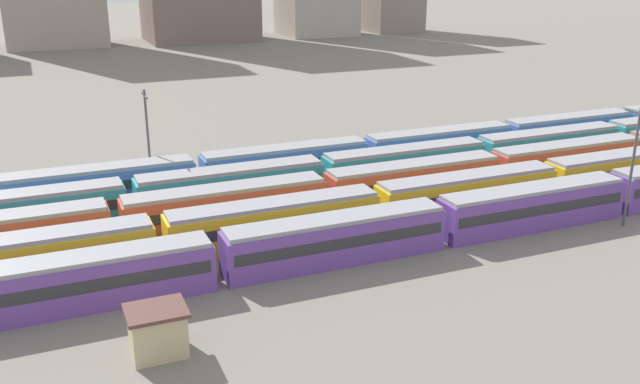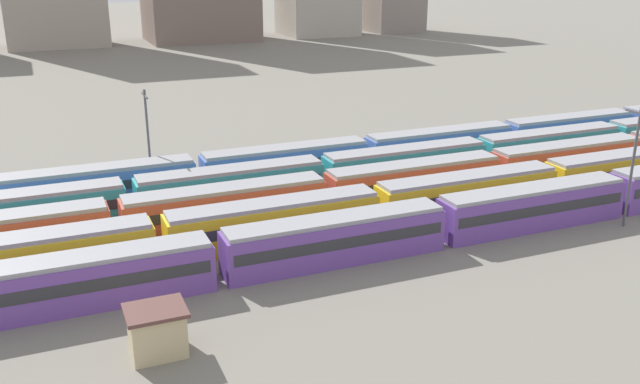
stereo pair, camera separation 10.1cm
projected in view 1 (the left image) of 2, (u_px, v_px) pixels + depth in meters
The scene contains 9 objects.
ground_plane at pixel (154, 237), 59.07m from camera, with size 600.00×600.00×0.00m, color slate.
train_track_0 at pixel (440, 222), 57.33m from camera, with size 74.70×3.06×3.75m.
train_track_1 at pixel (549, 181), 67.57m from camera, with size 112.50×3.06×3.75m.
train_track_2 at pixel (494, 169), 71.12m from camera, with size 112.50×3.06×3.75m.
train_track_3 at pixel (480, 155), 76.35m from camera, with size 112.50×3.06×3.75m.
train_track_4 at pixel (506, 137), 83.59m from camera, with size 112.50×3.06×3.75m.
catenary_pole_0 at pixel (633, 162), 59.61m from camera, with size 0.24×3.20×10.80m.
catenary_pole_1 at pixel (148, 135), 69.43m from camera, with size 0.24×3.20×10.28m.
signal_hut at pixel (158, 331), 41.49m from camera, with size 3.60×3.00×3.04m.
Camera 1 is at (-7.94, -45.38, 23.04)m, focal length 38.87 mm.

